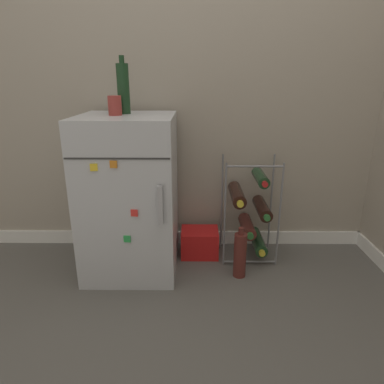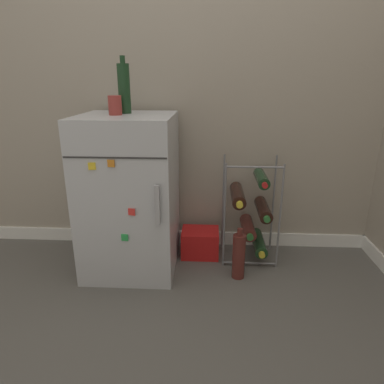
{
  "view_description": "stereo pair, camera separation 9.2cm",
  "coord_description": "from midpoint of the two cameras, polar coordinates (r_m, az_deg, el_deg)",
  "views": [
    {
      "loc": [
        -0.13,
        -1.53,
        1.1
      ],
      "look_at": [
        -0.14,
        0.4,
        0.46
      ],
      "focal_mm": 32.0,
      "sensor_mm": 36.0,
      "label": 1
    },
    {
      "loc": [
        -0.03,
        -1.53,
        1.1
      ],
      "look_at": [
        -0.14,
        0.4,
        0.46
      ],
      "focal_mm": 32.0,
      "sensor_mm": 36.0,
      "label": 2
    }
  ],
  "objects": [
    {
      "name": "wall_back",
      "position": [
        2.2,
        5.69,
        22.0
      ],
      "size": [
        7.03,
        0.07,
        2.5
      ],
      "color": "#9E9384",
      "rests_on": "ground_plane"
    },
    {
      "name": "mini_fridge",
      "position": [
        2.02,
        -8.95,
        -0.41
      ],
      "size": [
        0.52,
        0.56,
        0.91
      ],
      "color": "#B7BABF",
      "rests_on": "ground_plane"
    },
    {
      "name": "loose_bottle_floor",
      "position": [
        2.01,
        9.13,
        -10.47
      ],
      "size": [
        0.07,
        0.07,
        0.31
      ],
      "color": "#56231E",
      "rests_on": "ground_plane"
    },
    {
      "name": "fridge_top_cup",
      "position": [
        1.91,
        -11.33,
        13.98
      ],
      "size": [
        0.07,
        0.07,
        0.1
      ],
      "color": "maroon",
      "rests_on": "mini_fridge"
    },
    {
      "name": "fridge_top_bottle",
      "position": [
        1.99,
        -9.9,
        16.68
      ],
      "size": [
        0.07,
        0.07,
        0.3
      ],
      "color": "#19381E",
      "rests_on": "mini_fridge"
    },
    {
      "name": "soda_box",
      "position": [
        2.24,
        2.56,
        -8.42
      ],
      "size": [
        0.24,
        0.19,
        0.17
      ],
      "color": "red",
      "rests_on": "ground_plane"
    },
    {
      "name": "ground_plane",
      "position": [
        1.88,
        5.27,
        -17.34
      ],
      "size": [
        14.0,
        14.0,
        0.0
      ],
      "primitive_type": "plane",
      "color": "#56544F"
    },
    {
      "name": "wine_rack",
      "position": [
        2.16,
        11.26,
        -3.4
      ],
      "size": [
        0.34,
        0.33,
        0.65
      ],
      "color": "slate",
      "rests_on": "ground_plane"
    }
  ]
}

